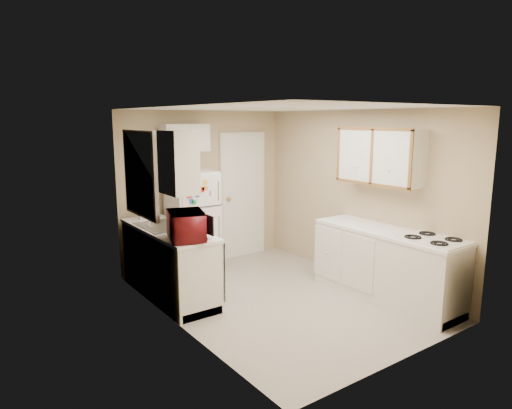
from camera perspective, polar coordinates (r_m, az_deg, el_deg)
floor at (r=6.01m, az=2.83°, el=-11.57°), size 3.80×3.80×0.00m
ceiling at (r=5.57m, az=3.06°, el=11.96°), size 3.80×3.80×0.00m
wall_left at (r=4.94m, az=-9.91°, el=-2.03°), size 3.80×3.80×0.00m
wall_right at (r=6.62m, az=12.48°, el=1.07°), size 3.80×3.80×0.00m
wall_back at (r=7.23m, az=-6.46°, el=2.05°), size 2.80×2.80×0.00m
wall_front at (r=4.38m, az=18.61°, el=-4.05°), size 2.80×2.80×0.00m
left_counter at (r=6.04m, az=-10.84°, el=-7.09°), size 0.60×1.80×0.90m
dishwasher at (r=5.65m, az=-5.57°, el=-7.79°), size 0.03×0.58×0.72m
sink at (r=6.07m, az=-11.57°, el=-3.03°), size 0.54×0.74×0.16m
microwave at (r=5.32m, az=-8.69°, el=-2.74°), size 0.65×0.49×0.39m
soap_bottle at (r=6.53m, az=-14.05°, el=-0.90°), size 0.10×0.10×0.19m
window_blinds at (r=5.84m, az=-14.17°, el=3.72°), size 0.10×0.98×1.08m
upper_cabinet_left at (r=5.11m, az=-9.68°, el=5.21°), size 0.30×0.45×0.70m
refrigerator at (r=6.76m, az=-7.96°, el=-2.31°), size 0.67×0.65×1.54m
cabinet_over_fridge at (r=6.84m, az=-8.94°, el=8.24°), size 0.70×0.30×0.40m
interior_door at (r=7.59m, az=-1.67°, el=1.13°), size 0.86×0.06×2.08m
right_counter at (r=6.07m, az=15.92°, el=-7.24°), size 0.60×2.00×0.90m
stove at (r=5.76m, az=20.94°, el=-8.47°), size 0.61×0.75×0.91m
upper_cabinet_right at (r=6.11m, az=15.24°, el=5.85°), size 0.30×1.20×0.70m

